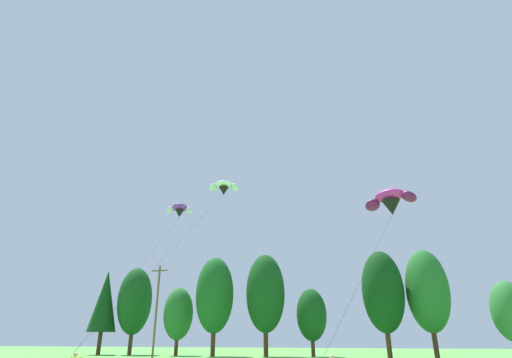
{
  "coord_description": "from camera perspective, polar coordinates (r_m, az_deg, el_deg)",
  "views": [
    {
      "loc": [
        8.19,
        -0.66,
        2.29
      ],
      "look_at": [
        1.65,
        22.32,
        11.71
      ],
      "focal_mm": 28.54,
      "sensor_mm": 36.0,
      "label": 1
    }
  ],
  "objects": [
    {
      "name": "treeline_tree_e",
      "position": [
        61.61,
        1.33,
        -15.68
      ],
      "size": [
        5.61,
        5.61,
        14.12
      ],
      "color": "#472D19",
      "rests_on": "ground_plane"
    },
    {
      "name": "treeline_tree_a",
      "position": [
        72.52,
        -20.43,
        -15.71
      ],
      "size": [
        4.41,
        4.41,
        12.79
      ],
      "color": "#472D19",
      "rests_on": "ground_plane"
    },
    {
      "name": "treeline_tree_b",
      "position": [
        71.24,
        -16.63,
        -16.04
      ],
      "size": [
        5.39,
        5.39,
        13.28
      ],
      "color": "#472D19",
      "rests_on": "ground_plane"
    },
    {
      "name": "parafoil_kite_mid_magenta",
      "position": [
        28.01,
        18.33,
        -3.02
      ],
      "size": [
        5.67,
        9.46,
        9.94
      ],
      "color": "#D12893"
    },
    {
      "name": "utility_pole",
      "position": [
        54.29,
        -13.78,
        -17.24
      ],
      "size": [
        2.2,
        0.26,
        11.05
      ],
      "color": "brown",
      "rests_on": "ground_plane"
    },
    {
      "name": "treeline_tree_g",
      "position": [
        58.93,
        17.36,
        -14.8
      ],
      "size": [
        5.47,
        5.47,
        13.6
      ],
      "color": "#472D19",
      "rests_on": "ground_plane"
    },
    {
      "name": "parafoil_kite_far_purple",
      "position": [
        41.84,
        -10.67,
        -4.33
      ],
      "size": [
        4.6,
        17.74,
        13.53
      ],
      "color": "purple"
    },
    {
      "name": "parafoil_kite_high_white",
      "position": [
        38.72,
        -4.55,
        -1.19
      ],
      "size": [
        3.67,
        15.91,
        14.79
      ],
      "color": "white"
    },
    {
      "name": "treeline_tree_f",
      "position": [
        61.73,
        7.79,
        -18.33
      ],
      "size": [
        4.26,
        4.26,
        9.12
      ],
      "color": "#472D19",
      "rests_on": "ground_plane"
    },
    {
      "name": "treeline_tree_i",
      "position": [
        59.86,
        32.02,
        -15.39
      ],
      "size": [
        4.23,
        4.23,
        9.01
      ],
      "color": "#472D19",
      "rests_on": "ground_plane"
    },
    {
      "name": "treeline_tree_c",
      "position": [
        66.03,
        -10.83,
        -18.05
      ],
      "size": [
        4.42,
        4.42,
        9.7
      ],
      "color": "#472D19",
      "rests_on": "ground_plane"
    },
    {
      "name": "treeline_tree_h",
      "position": [
        60.42,
        22.89,
        -14.2
      ],
      "size": [
        5.5,
        5.5,
        13.7
      ],
      "color": "#472D19",
      "rests_on": "ground_plane"
    },
    {
      "name": "treeline_tree_d",
      "position": [
        62.74,
        -5.81,
        -15.83
      ],
      "size": [
        5.54,
        5.54,
        13.87
      ],
      "color": "#472D19",
      "rests_on": "ground_plane"
    }
  ]
}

